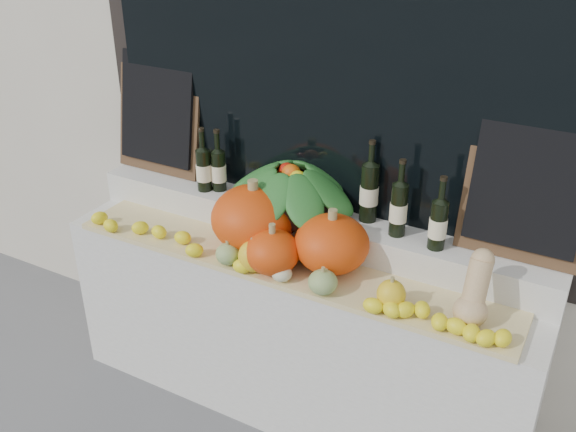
{
  "coord_description": "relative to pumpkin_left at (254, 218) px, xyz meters",
  "views": [
    {
      "loc": [
        1.18,
        -0.71,
        2.42
      ],
      "look_at": [
        0.0,
        1.45,
        1.12
      ],
      "focal_mm": 40.0,
      "sensor_mm": 36.0,
      "label": 1
    }
  ],
  "objects": [
    {
      "name": "lemon_heap",
      "position": [
        0.19,
        -0.18,
        -0.12
      ],
      "size": [
        2.2,
        0.16,
        0.06
      ],
      "primitive_type": null,
      "color": "yellow",
      "rests_on": "straw_bedding"
    },
    {
      "name": "decorative_gourds",
      "position": [
        0.31,
        -0.17,
        -0.09
      ],
      "size": [
        0.86,
        0.16,
        0.16
      ],
      "color": "#2D651E",
      "rests_on": "straw_bedding"
    },
    {
      "name": "pumpkin_center",
      "position": [
        0.18,
        -0.14,
        -0.05
      ],
      "size": [
        0.24,
        0.24,
        0.19
      ],
      "primitive_type": "ellipsoid",
      "rotation": [
        0.0,
        0.0,
        -0.03
      ],
      "color": "#DA440B",
      "rests_on": "straw_bedding"
    },
    {
      "name": "wine_bottle_near_left",
      "position": [
        -0.32,
        0.2,
        0.09
      ],
      "size": [
        0.08,
        0.08,
        0.32
      ],
      "color": "black",
      "rests_on": "rear_tier"
    },
    {
      "name": "pumpkin_left",
      "position": [
        0.0,
        0.0,
        0.0
      ],
      "size": [
        0.4,
        0.4,
        0.3
      ],
      "primitive_type": "ellipsoid",
      "rotation": [
        0.0,
        0.0,
        -0.01
      ],
      "color": "#DA440B",
      "rests_on": "straw_bedding"
    },
    {
      "name": "rear_tier",
      "position": [
        0.19,
        0.21,
        -0.09
      ],
      "size": [
        2.3,
        0.25,
        0.16
      ],
      "primitive_type": "cube",
      "color": "silver",
      "rests_on": "display_sill"
    },
    {
      "name": "butternut_squash",
      "position": [
        1.03,
        -0.08,
        -0.02
      ],
      "size": [
        0.13,
        0.2,
        0.28
      ],
      "color": "tan",
      "rests_on": "straw_bedding"
    },
    {
      "name": "chalkboard_right",
      "position": [
        1.11,
        0.27,
        0.31
      ],
      "size": [
        0.5,
        0.14,
        0.61
      ],
      "rotation": [
        -0.19,
        0.0,
        0.0
      ],
      "color": "#4C331E",
      "rests_on": "rear_tier"
    },
    {
      "name": "display_sill",
      "position": [
        0.19,
        0.06,
        -0.61
      ],
      "size": [
        2.3,
        0.55,
        0.88
      ],
      "primitive_type": "cube",
      "color": "silver",
      "rests_on": "ground"
    },
    {
      "name": "produce_bowl",
      "position": [
        0.09,
        0.19,
        0.1
      ],
      "size": [
        0.68,
        0.68,
        0.23
      ],
      "color": "black",
      "rests_on": "rear_tier"
    },
    {
      "name": "wine_bottle_near_right",
      "position": [
        0.61,
        0.19,
        0.11
      ],
      "size": [
        0.08,
        0.08,
        0.35
      ],
      "color": "black",
      "rests_on": "rear_tier"
    },
    {
      "name": "wine_bottle_tall",
      "position": [
        0.45,
        0.26,
        0.13
      ],
      "size": [
        0.08,
        0.08,
        0.39
      ],
      "color": "black",
      "rests_on": "rear_tier"
    },
    {
      "name": "wine_bottle_far_left",
      "position": [
        -0.39,
        0.16,
        0.1
      ],
      "size": [
        0.08,
        0.08,
        0.33
      ],
      "color": "black",
      "rests_on": "rear_tier"
    },
    {
      "name": "wine_bottle_far_right",
      "position": [
        0.8,
        0.16,
        0.1
      ],
      "size": [
        0.08,
        0.08,
        0.33
      ],
      "color": "black",
      "rests_on": "rear_tier"
    },
    {
      "name": "chalkboard_left",
      "position": [
        -0.73,
        0.27,
        0.31
      ],
      "size": [
        0.5,
        0.14,
        0.61
      ],
      "rotation": [
        -0.19,
        0.0,
        0.0
      ],
      "color": "#4C331E",
      "rests_on": "rear_tier"
    },
    {
      "name": "pumpkin_right",
      "position": [
        0.39,
        -0.0,
        -0.02
      ],
      "size": [
        0.4,
        0.4,
        0.25
      ],
      "primitive_type": "ellipsoid",
      "rotation": [
        0.0,
        0.0,
        -0.26
      ],
      "color": "#DA440B",
      "rests_on": "straw_bedding"
    },
    {
      "name": "straw_bedding",
      "position": [
        0.19,
        -0.07,
        -0.16
      ],
      "size": [
        2.1,
        0.32,
        0.02
      ],
      "primitive_type": "cube",
      "color": "tan",
      "rests_on": "display_sill"
    }
  ]
}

